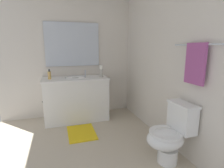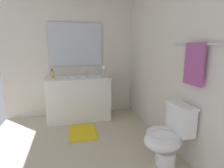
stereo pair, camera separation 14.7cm
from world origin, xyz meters
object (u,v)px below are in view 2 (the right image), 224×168
(mirror, at_px, (76,45))
(toilet, at_px, (168,136))
(vanity_cabinet, at_px, (79,98))
(towel_bar, at_px, (197,44))
(bath_mat, at_px, (82,132))
(towel_near_vanity, at_px, (194,64))
(sink_basin, at_px, (78,79))
(candle_holder_tall, at_px, (104,71))
(soap_bottle, at_px, (52,75))

(mirror, xyz_separation_m, toilet, (1.98, 0.93, -1.09))
(vanity_cabinet, bearing_deg, toilet, 28.57)
(mirror, distance_m, towel_bar, 2.35)
(vanity_cabinet, relative_size, bath_mat, 2.03)
(mirror, height_order, towel_near_vanity, mirror)
(sink_basin, relative_size, candle_holder_tall, 1.77)
(vanity_cabinet, height_order, bath_mat, vanity_cabinet)
(towel_near_vanity, bearing_deg, soap_bottle, -137.73)
(mirror, bearing_deg, vanity_cabinet, -0.01)
(soap_bottle, bearing_deg, mirror, 123.00)
(mirror, height_order, towel_bar, mirror)
(soap_bottle, height_order, bath_mat, soap_bottle)
(toilet, relative_size, towel_near_vanity, 1.65)
(vanity_cabinet, xyz_separation_m, soap_bottle, (0.02, -0.46, 0.49))
(vanity_cabinet, relative_size, soap_bottle, 6.77)
(sink_basin, distance_m, soap_bottle, 0.48)
(mirror, bearing_deg, toilet, 25.06)
(sink_basin, relative_size, soap_bottle, 2.23)
(vanity_cabinet, bearing_deg, mirror, 179.99)
(towel_near_vanity, bearing_deg, towel_bar, 90.00)
(candle_holder_tall, distance_m, bath_mat, 1.20)
(candle_holder_tall, xyz_separation_m, toilet, (1.63, 0.44, -0.59))
(towel_bar, bearing_deg, mirror, -150.78)
(sink_basin, bearing_deg, soap_bottle, -87.46)
(sink_basin, bearing_deg, mirror, -179.80)
(toilet, bearing_deg, towel_bar, 71.93)
(mirror, distance_m, toilet, 2.44)
(sink_basin, distance_m, bath_mat, 1.00)
(candle_holder_tall, bearing_deg, sink_basin, -98.45)
(bath_mat, bearing_deg, soap_bottle, -142.56)
(sink_basin, distance_m, candle_holder_tall, 0.52)
(towel_bar, bearing_deg, candle_holder_tall, -158.84)
(sink_basin, bearing_deg, candle_holder_tall, 81.55)
(toilet, distance_m, towel_bar, 1.09)
(vanity_cabinet, distance_m, sink_basin, 0.38)
(vanity_cabinet, xyz_separation_m, candle_holder_tall, (0.07, 0.49, 0.53))
(vanity_cabinet, height_order, towel_bar, towel_bar)
(candle_holder_tall, xyz_separation_m, towel_near_vanity, (1.70, 0.64, 0.27))
(towel_bar, bearing_deg, towel_near_vanity, -90.00)
(mirror, bearing_deg, bath_mat, -0.00)
(towel_near_vanity, bearing_deg, sink_basin, -147.51)
(sink_basin, relative_size, towel_bar, 0.51)
(vanity_cabinet, relative_size, candle_holder_tall, 5.36)
(vanity_cabinet, bearing_deg, candle_holder_tall, 81.56)
(mirror, xyz_separation_m, bath_mat, (0.91, -0.00, -1.45))
(towel_bar, xyz_separation_m, towel_near_vanity, (0.00, -0.02, -0.21))
(vanity_cabinet, bearing_deg, towel_bar, 32.92)
(towel_near_vanity, distance_m, bath_mat, 2.02)
(candle_holder_tall, relative_size, bath_mat, 0.38)
(towel_bar, bearing_deg, bath_mat, -135.01)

